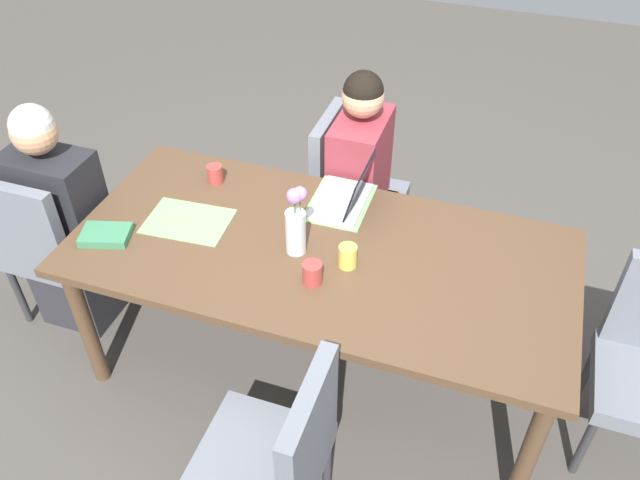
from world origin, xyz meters
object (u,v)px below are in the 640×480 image
laptop_near_left_near (346,196)px  coffee_mug_centre_left (215,174)px  dining_table (320,262)px  coffee_mug_near_right (312,273)px  person_near_left_near (358,192)px  chair_far_right_near (278,455)px  chair_head_right_left_mid (48,241)px  chair_near_left_near (348,187)px  flower_vase (296,221)px  person_head_right_left_mid (67,230)px  book_red_cover (106,235)px  coffee_mug_near_left (348,256)px

laptop_near_left_near → coffee_mug_centre_left: size_ratio=3.71×
dining_table → coffee_mug_near_right: bearing=100.0°
person_near_left_near → chair_far_right_near: (-0.16, 1.52, -0.03)m
chair_head_right_left_mid → coffee_mug_centre_left: chair_head_right_left_mid is taller
chair_near_left_near → flower_vase: 0.92m
flower_vase → laptop_near_left_near: bearing=-105.0°
chair_near_left_near → person_near_left_near: person_near_left_near is taller
person_head_right_left_mid → laptop_near_left_near: bearing=-164.3°
chair_near_left_near → person_near_left_near: (-0.07, 0.06, 0.03)m
chair_near_left_near → person_near_left_near: 0.10m
laptop_near_left_near → coffee_mug_near_right: 0.52m
chair_head_right_left_mid → coffee_mug_near_right: chair_head_right_left_mid is taller
book_red_cover → laptop_near_left_near: bearing=-164.3°
dining_table → chair_head_right_left_mid: size_ratio=2.31×
coffee_mug_near_left → flower_vase: bearing=-4.7°
person_head_right_left_mid → coffee_mug_near_left: person_head_right_left_mid is taller
flower_vase → coffee_mug_near_left: flower_vase is taller
dining_table → person_head_right_left_mid: size_ratio=1.74×
chair_head_right_left_mid → coffee_mug_near_left: chair_head_right_left_mid is taller
person_head_right_left_mid → chair_far_right_near: (-1.40, 0.76, -0.03)m
coffee_mug_centre_left → chair_near_left_near: bearing=-135.9°
chair_near_left_near → chair_far_right_near: size_ratio=1.00×
dining_table → coffee_mug_near_left: 0.19m
person_head_right_left_mid → laptop_near_left_near: (-1.29, -0.36, 0.26)m
person_near_left_near → chair_head_right_left_mid: 1.54m
coffee_mug_near_left → coffee_mug_near_right: bearing=53.1°
person_head_right_left_mid → coffee_mug_centre_left: (-0.66, -0.33, 0.26)m
person_head_right_left_mid → coffee_mug_near_right: 1.35m
chair_far_right_near → coffee_mug_near_right: bearing=-81.8°
person_near_left_near → laptop_near_left_near: 0.48m
person_near_left_near → person_head_right_left_mid: 1.45m
laptop_near_left_near → coffee_mug_near_left: 0.41m
chair_near_left_near → chair_far_right_near: (-0.23, 1.58, 0.00)m
chair_near_left_near → flower_vase: size_ratio=2.90×
person_near_left_near → book_red_cover: bearing=48.8°
person_near_left_near → person_head_right_left_mid: (1.24, 0.76, 0.00)m
person_near_left_near → laptop_near_left_near: person_near_left_near is taller
book_red_cover → chair_near_left_near: bearing=-143.4°
flower_vase → person_near_left_near: bearing=-93.7°
chair_head_right_left_mid → person_near_left_near: bearing=-147.3°
dining_table → chair_head_right_left_mid: 1.35m
coffee_mug_near_right → chair_head_right_left_mid: bearing=-3.5°
chair_near_left_near → book_red_cover: bearing=53.1°
chair_head_right_left_mid → flower_vase: 1.31m
person_near_left_near → flower_vase: (0.05, 0.76, 0.37)m
chair_near_left_near → coffee_mug_near_left: bearing=106.4°
dining_table → laptop_near_left_near: size_ratio=6.49×
dining_table → flower_vase: (0.09, 0.04, 0.23)m
chair_far_right_near → coffee_mug_near_left: bearing=-91.1°
flower_vase → chair_far_right_near: bearing=105.4°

